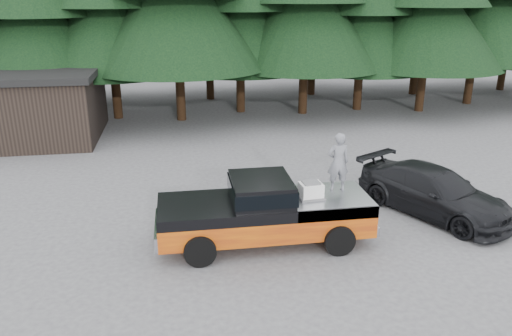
{
  "coord_description": "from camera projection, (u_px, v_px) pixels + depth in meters",
  "views": [
    {
      "loc": [
        -1.22,
        -12.77,
        6.65
      ],
      "look_at": [
        0.84,
        0.0,
        2.09
      ],
      "focal_mm": 35.0,
      "sensor_mm": 36.0,
      "label": 1
    }
  ],
  "objects": [
    {
      "name": "pickup_truck",
      "position": [
        265.0,
        221.0,
        13.85
      ],
      "size": [
        6.0,
        2.04,
        1.33
      ],
      "primitive_type": null,
      "color": "#D05E0A",
      "rests_on": "ground"
    },
    {
      "name": "ground",
      "position": [
        227.0,
        238.0,
        14.28
      ],
      "size": [
        120.0,
        120.0,
        0.0
      ],
      "primitive_type": "plane",
      "color": "#464648",
      "rests_on": "ground"
    },
    {
      "name": "parked_car",
      "position": [
        434.0,
        192.0,
        15.69
      ],
      "size": [
        4.2,
        5.43,
        1.47
      ],
      "primitive_type": "imported",
      "rotation": [
        0.0,
        0.0,
        0.49
      ],
      "color": "black",
      "rests_on": "ground"
    },
    {
      "name": "truck_cab",
      "position": [
        261.0,
        189.0,
        13.51
      ],
      "size": [
        1.66,
        1.9,
        0.59
      ],
      "primitive_type": "cube",
      "color": "black",
      "rests_on": "pickup_truck"
    },
    {
      "name": "utility_building",
      "position": [
        10.0,
        104.0,
        23.56
      ],
      "size": [
        8.4,
        6.4,
        3.3
      ],
      "color": "black",
      "rests_on": "ground"
    },
    {
      "name": "man_on_bed",
      "position": [
        338.0,
        162.0,
        13.93
      ],
      "size": [
        0.63,
        0.43,
        1.69
      ],
      "primitive_type": "imported",
      "rotation": [
        0.0,
        0.0,
        3.1
      ],
      "color": "slate",
      "rests_on": "pickup_truck"
    },
    {
      "name": "air_compressor",
      "position": [
        311.0,
        191.0,
        13.61
      ],
      "size": [
        0.64,
        0.55,
        0.41
      ],
      "primitive_type": "cube",
      "rotation": [
        0.0,
        0.0,
        0.1
      ],
      "color": "silver",
      "rests_on": "pickup_truck"
    }
  ]
}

